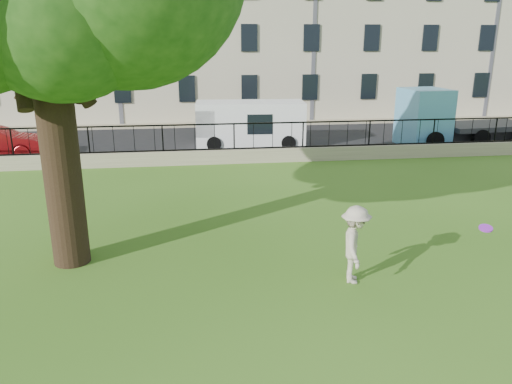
{
  "coord_description": "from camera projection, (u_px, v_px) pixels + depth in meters",
  "views": [
    {
      "loc": [
        -1.87,
        -8.92,
        5.13
      ],
      "look_at": [
        -0.2,
        3.5,
        1.28
      ],
      "focal_mm": 35.0,
      "sensor_mm": 36.0,
      "label": 1
    }
  ],
  "objects": [
    {
      "name": "ground",
      "position": [
        288.0,
        301.0,
        10.2
      ],
      "size": [
        120.0,
        120.0,
        0.0
      ],
      "primitive_type": "plane",
      "color": "#366317",
      "rests_on": "ground"
    },
    {
      "name": "retaining_wall",
      "position": [
        234.0,
        156.0,
        21.48
      ],
      "size": [
        50.0,
        0.4,
        0.6
      ],
      "primitive_type": "cube",
      "color": "gray",
      "rests_on": "ground"
    },
    {
      "name": "iron_railing",
      "position": [
        234.0,
        137.0,
        21.23
      ],
      "size": [
        50.0,
        0.05,
        1.13
      ],
      "color": "black",
      "rests_on": "retaining_wall"
    },
    {
      "name": "street",
      "position": [
        226.0,
        142.0,
        26.02
      ],
      "size": [
        60.0,
        9.0,
        0.01
      ],
      "primitive_type": "cube",
      "color": "black",
      "rests_on": "ground"
    },
    {
      "name": "sidewalk",
      "position": [
        220.0,
        124.0,
        30.93
      ],
      "size": [
        60.0,
        1.4,
        0.12
      ],
      "primitive_type": "cube",
      "color": "gray",
      "rests_on": "ground"
    },
    {
      "name": "building_row",
      "position": [
        212.0,
        12.0,
        34.28
      ],
      "size": [
        56.4,
        10.4,
        13.8
      ],
      "color": "beige",
      "rests_on": "ground"
    },
    {
      "name": "man",
      "position": [
        355.0,
        245.0,
        10.8
      ],
      "size": [
        0.92,
        1.26,
        1.74
      ],
      "primitive_type": "imported",
      "rotation": [
        0.0,
        0.0,
        1.3
      ],
      "color": "#C3B49E",
      "rests_on": "ground"
    },
    {
      "name": "frisbee",
      "position": [
        486.0,
        228.0,
        10.02
      ],
      "size": [
        0.32,
        0.31,
        0.12
      ],
      "primitive_type": "cylinder",
      "rotation": [
        0.21,
        -0.14,
        0.17
      ],
      "color": "purple"
    },
    {
      "name": "white_van",
      "position": [
        250.0,
        124.0,
        24.6
      ],
      "size": [
        5.38,
        2.39,
        2.21
      ],
      "primitive_type": "cube",
      "rotation": [
        0.0,
        0.0,
        -0.07
      ],
      "color": "white",
      "rests_on": "street"
    },
    {
      "name": "blue_truck",
      "position": [
        465.0,
        116.0,
        25.21
      ],
      "size": [
        6.9,
        3.02,
        2.81
      ],
      "primitive_type": "cube",
      "rotation": [
        0.0,
        0.0,
        0.1
      ],
      "color": "#5AA7D5",
      "rests_on": "street"
    }
  ]
}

